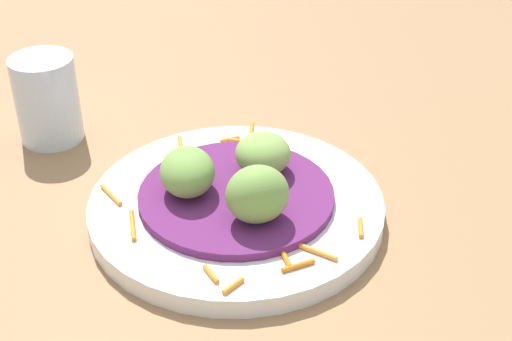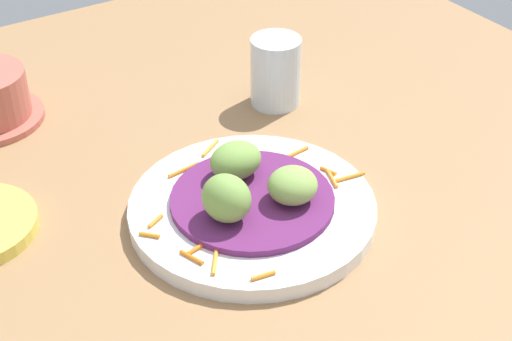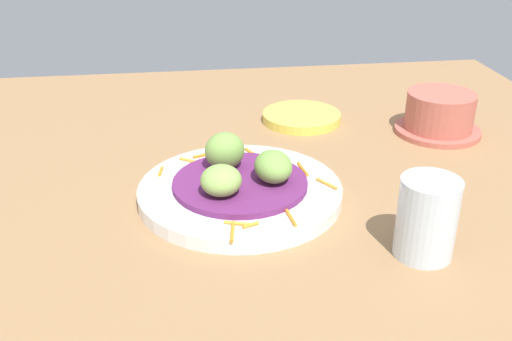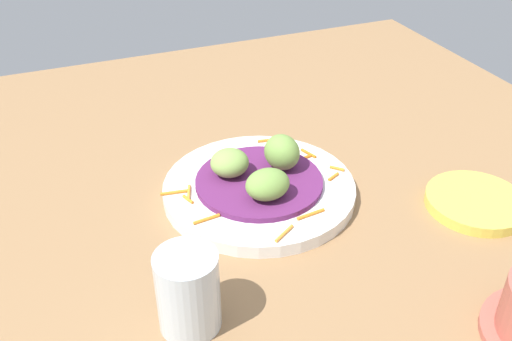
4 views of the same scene
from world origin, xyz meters
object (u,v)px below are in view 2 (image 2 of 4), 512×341
guac_scoop_left (293,185)px  guac_scoop_right (226,198)px  main_plate (252,210)px  water_glass (276,71)px  guac_scoop_center (236,160)px

guac_scoop_left → guac_scoop_right: (-6.87, 1.04, 0.60)cm
main_plate → guac_scoop_right: (-3.74, -1.46, 3.93)cm
guac_scoop_left → water_glass: 23.05cm
main_plate → guac_scoop_right: 5.62cm
guac_scoop_right → water_glass: (18.32, 18.96, -0.48)cm
guac_scoop_center → water_glass: size_ratio=0.64×
main_plate → guac_scoop_center: bearing=81.4°
guac_scoop_center → guac_scoop_right: bearing=-128.6°
guac_scoop_center → guac_scoop_right: size_ratio=1.10×
water_glass → guac_scoop_left: bearing=-119.8°
guac_scoop_right → water_glass: size_ratio=0.59×
guac_scoop_center → main_plate: bearing=-98.6°
main_plate → guac_scoop_left: guac_scoop_left is taller
main_plate → guac_scoop_right: guac_scoop_right is taller
main_plate → guac_scoop_center: 5.30cm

